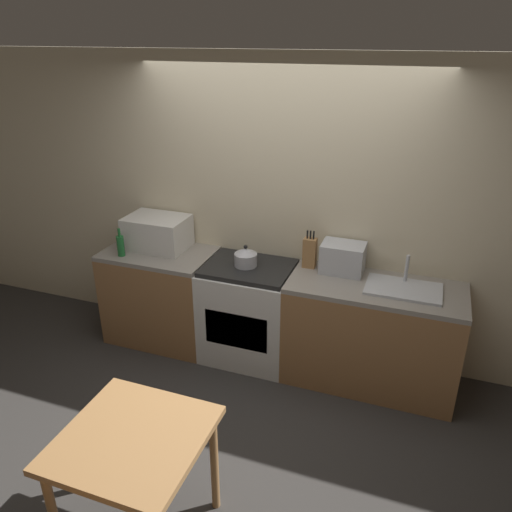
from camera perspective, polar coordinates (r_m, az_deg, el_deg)
The scene contains 12 objects.
ground_plane at distance 4.11m, azimuth -1.88°, elevation -17.18°, with size 16.00×16.00×0.00m, color #33302D.
wall_back at distance 4.34m, azimuth 3.15°, elevation 5.09°, with size 10.00×0.06×2.60m.
counter_left_run at distance 4.80m, azimuth -10.72°, elevation -4.43°, with size 0.99×0.62×0.90m.
counter_right_run at distance 4.25m, azimuth 13.02°, elevation -8.71°, with size 1.38×0.62×0.90m.
stove_range at distance 4.46m, azimuth -0.84°, elevation -6.40°, with size 0.77×0.62×0.90m.
kettle at distance 4.22m, azimuth -1.19°, elevation -0.10°, with size 0.19×0.19×0.19m.
microwave at distance 4.65m, azimuth -11.22°, elevation 2.66°, with size 0.55×0.39×0.29m.
bottle at distance 4.56m, azimuth -15.22°, elevation 1.19°, with size 0.06×0.06×0.26m.
knife_block at distance 4.20m, azimuth 6.16°, elevation 0.40°, with size 0.11×0.08×0.33m.
toaster_oven at distance 4.16m, azimuth 9.88°, elevation -0.23°, with size 0.35×0.25×0.25m.
sink_basin at distance 4.02m, azimuth 16.51°, elevation -3.53°, with size 0.57×0.36×0.24m.
dining_table at distance 2.97m, azimuth -13.73°, elevation -20.86°, with size 0.76×0.76×0.76m.
Camera 1 is at (1.17, -2.85, 2.72)m, focal length 35.00 mm.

